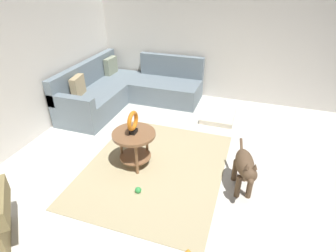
{
  "coord_description": "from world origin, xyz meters",
  "views": [
    {
      "loc": [
        -2.7,
        -0.44,
        2.5
      ],
      "look_at": [
        0.45,
        0.6,
        0.55
      ],
      "focal_mm": 29.07,
      "sensor_mm": 36.0,
      "label": 1
    }
  ],
  "objects_px": {
    "torus_sculpture": "(133,122)",
    "dog_bed_mat": "(219,115)",
    "side_table": "(134,140)",
    "dog": "(245,167)",
    "sectional_couch": "(126,90)",
    "dog_toy_ball": "(138,190)"
  },
  "relations": [
    {
      "from": "torus_sculpture",
      "to": "dog_bed_mat",
      "type": "xyz_separation_m",
      "value": [
        1.84,
        -0.91,
        -0.67
      ]
    },
    {
      "from": "side_table",
      "to": "dog",
      "type": "height_order",
      "value": "dog"
    },
    {
      "from": "sectional_couch",
      "to": "dog_bed_mat",
      "type": "distance_m",
      "value": 1.96
    },
    {
      "from": "dog",
      "to": "sectional_couch",
      "type": "bearing_deg",
      "value": -50.29
    },
    {
      "from": "torus_sculpture",
      "to": "dog_bed_mat",
      "type": "relative_size",
      "value": 0.41
    },
    {
      "from": "side_table",
      "to": "dog",
      "type": "distance_m",
      "value": 1.51
    },
    {
      "from": "dog_toy_ball",
      "to": "sectional_couch",
      "type": "bearing_deg",
      "value": 28.7
    },
    {
      "from": "sectional_couch",
      "to": "dog_toy_ball",
      "type": "relative_size",
      "value": 26.96
    },
    {
      "from": "torus_sculpture",
      "to": "dog_bed_mat",
      "type": "distance_m",
      "value": 2.16
    },
    {
      "from": "torus_sculpture",
      "to": "dog",
      "type": "distance_m",
      "value": 1.55
    },
    {
      "from": "dog_bed_mat",
      "to": "dog_toy_ball",
      "type": "height_order",
      "value": "dog_bed_mat"
    },
    {
      "from": "side_table",
      "to": "torus_sculpture",
      "type": "height_order",
      "value": "torus_sculpture"
    },
    {
      "from": "dog_bed_mat",
      "to": "dog_toy_ball",
      "type": "bearing_deg",
      "value": 164.71
    },
    {
      "from": "dog_bed_mat",
      "to": "sectional_couch",
      "type": "bearing_deg",
      "value": 89.84
    },
    {
      "from": "dog_bed_mat",
      "to": "dog_toy_ball",
      "type": "xyz_separation_m",
      "value": [
        -2.36,
        0.65,
        -0.0
      ]
    },
    {
      "from": "sectional_couch",
      "to": "side_table",
      "type": "height_order",
      "value": "sectional_couch"
    },
    {
      "from": "dog_toy_ball",
      "to": "torus_sculpture",
      "type": "bearing_deg",
      "value": 27.0
    },
    {
      "from": "sectional_couch",
      "to": "torus_sculpture",
      "type": "xyz_separation_m",
      "value": [
        -1.84,
        -1.03,
        0.42
      ]
    },
    {
      "from": "dog_toy_ball",
      "to": "dog_bed_mat",
      "type": "bearing_deg",
      "value": -15.29
    },
    {
      "from": "side_table",
      "to": "dog_toy_ball",
      "type": "xyz_separation_m",
      "value": [
        -0.52,
        -0.27,
        -0.38
      ]
    },
    {
      "from": "sectional_couch",
      "to": "side_table",
      "type": "distance_m",
      "value": 2.12
    },
    {
      "from": "dog",
      "to": "dog_toy_ball",
      "type": "xyz_separation_m",
      "value": [
        -0.46,
        1.24,
        -0.34
      ]
    }
  ]
}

